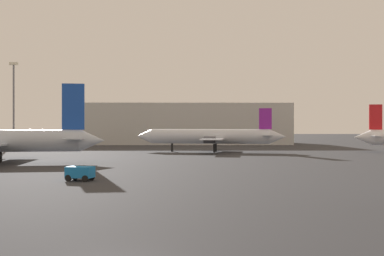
# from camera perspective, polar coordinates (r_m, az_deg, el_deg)

# --- Properties ---
(airplane_far_left) EXTENTS (30.18, 17.48, 8.69)m
(airplane_far_left) POSITION_cam_1_polar(r_m,az_deg,el_deg) (79.34, 2.64, -1.22)
(airplane_far_left) COLOR silver
(airplane_far_left) RESTS_ON ground_plane
(baggage_cart) EXTENTS (2.64, 1.87, 1.30)m
(baggage_cart) POSITION_cam_1_polar(r_m,az_deg,el_deg) (37.67, -15.83, -6.19)
(baggage_cart) COLOR #1972BF
(baggage_cart) RESTS_ON ground_plane
(light_mast_left) EXTENTS (2.40, 0.50, 23.56)m
(light_mast_left) POSITION_cam_1_polar(r_m,az_deg,el_deg) (123.86, -24.31, 3.83)
(light_mast_left) COLOR slate
(light_mast_left) RESTS_ON ground_plane
(terminal_building) EXTENTS (63.61, 27.73, 11.91)m
(terminal_building) POSITION_cam_1_polar(r_m,az_deg,el_deg) (124.56, -1.52, 0.53)
(terminal_building) COLOR #B7B7B2
(terminal_building) RESTS_ON ground_plane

